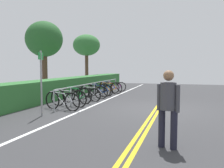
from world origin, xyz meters
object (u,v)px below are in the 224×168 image
object	(u,v)px
bicycle_0	(62,101)
pedestrian	(168,104)
bicycle_5	(96,90)
bicycle_9	(114,87)
sign_post_near	(41,77)
tree_mid	(44,40)
tree_far_right	(87,46)
bicycle_8	(109,87)
bicycle_4	(92,93)
bicycle_3	(86,94)
bicycle_6	(101,90)
bicycle_7	(108,88)
bike_rack	(94,86)
bicycle_1	(68,98)
bicycle_2	(77,95)

from	to	relation	value
bicycle_0	pedestrian	size ratio (longest dim) A/B	1.07
bicycle_5	pedestrian	distance (m)	8.58
bicycle_5	bicycle_9	distance (m)	3.24
sign_post_near	tree_mid	size ratio (longest dim) A/B	0.49
bicycle_5	tree_far_right	distance (m)	9.07
bicycle_8	pedestrian	distance (m)	10.78
bicycle_4	bicycle_8	xyz separation A→B (m)	(3.30, 0.12, -0.00)
pedestrian	bicycle_3	bearing A→B (deg)	36.67
bicycle_6	pedestrian	distance (m)	9.22
bicycle_6	bicycle_7	size ratio (longest dim) A/B	0.91
bicycle_6	tree_far_right	distance (m)	8.48
bike_rack	bicycle_1	size ratio (longest dim) A/B	4.57
bicycle_0	bicycle_3	xyz separation A→B (m)	(2.51, 0.09, -0.03)
bicycle_1	bike_rack	bearing A→B (deg)	-0.93
tree_far_right	bicycle_5	bearing A→B (deg)	-153.59
tree_mid	tree_far_right	bearing A→B (deg)	-1.11
bike_rack	bicycle_5	xyz separation A→B (m)	(0.41, 0.06, -0.25)
bicycle_7	pedestrian	bearing A→B (deg)	-155.10
tree_mid	bicycle_4	bearing A→B (deg)	-115.11
bicycle_5	bicycle_6	bearing A→B (deg)	-1.02
sign_post_near	tree_mid	distance (m)	7.78
bicycle_0	bicycle_3	distance (m)	2.52
pedestrian	sign_post_near	world-z (taller)	sign_post_near
bicycle_3	sign_post_near	xyz separation A→B (m)	(-3.75, 0.01, 1.01)
tree_far_right	bicycle_2	bearing A→B (deg)	-159.55
bicycle_1	tree_mid	world-z (taller)	tree_mid
sign_post_near	bicycle_0	bearing A→B (deg)	-4.35
bicycle_6	tree_mid	bearing A→B (deg)	85.64
bicycle_4	bicycle_5	distance (m)	0.84
bike_rack	bicycle_5	world-z (taller)	bike_rack
bicycle_0	bicycle_5	world-z (taller)	bicycle_5
bicycle_2	tree_mid	xyz separation A→B (m)	(3.42, 3.85, 3.01)
bicycle_3	bicycle_8	distance (m)	4.05
bicycle_5	bicycle_7	distance (m)	1.66
bicycle_1	bicycle_4	distance (m)	2.49
bicycle_7	sign_post_near	bearing A→B (deg)	179.00
bicycle_3	tree_mid	distance (m)	5.66
tree_far_right	bicycle_0	bearing A→B (deg)	-161.47
bicycle_0	bicycle_7	xyz separation A→B (m)	(5.76, -0.03, 0.01)
bicycle_2	bicycle_6	distance (m)	3.13
bicycle_6	sign_post_near	size ratio (longest dim) A/B	0.76
bicycle_7	tree_mid	distance (m)	5.11
bicycle_2	bicycle_8	size ratio (longest dim) A/B	1.07
bicycle_1	bicycle_8	bearing A→B (deg)	0.35
sign_post_near	bicycle_4	bearing A→B (deg)	-0.45
pedestrian	bicycle_6	bearing A→B (deg)	28.23
bike_rack	bicycle_5	size ratio (longest dim) A/B	5.10
bicycle_0	bicycle_2	size ratio (longest dim) A/B	1.01
bike_rack	sign_post_near	bearing A→B (deg)	-180.00
bicycle_2	bicycle_7	bearing A→B (deg)	-3.23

